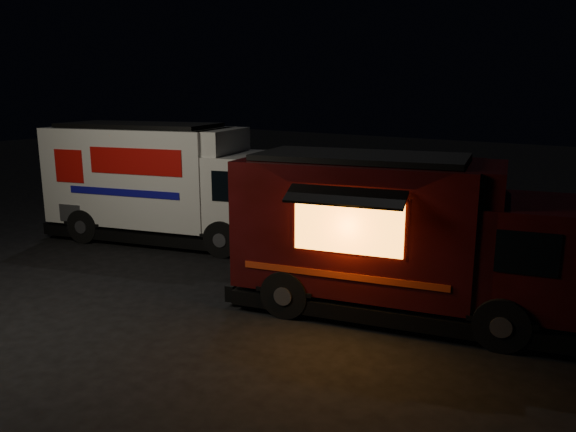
# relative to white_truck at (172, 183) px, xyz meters

# --- Properties ---
(ground) EXTENTS (80.00, 80.00, 0.00)m
(ground) POSITION_rel_white_truck_xyz_m (3.14, -2.53, -1.69)
(ground) COLOR black
(ground) RESTS_ON ground
(white_truck) EXTENTS (7.88, 4.73, 3.38)m
(white_truck) POSITION_rel_white_truck_xyz_m (0.00, 0.00, 0.00)
(white_truck) COLOR silver
(white_truck) RESTS_ON ground
(red_truck) EXTENTS (7.10, 4.17, 3.11)m
(red_truck) POSITION_rel_white_truck_xyz_m (7.79, -1.00, -0.14)
(red_truck) COLOR #380A0C
(red_truck) RESTS_ON ground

